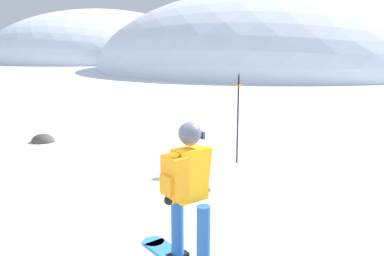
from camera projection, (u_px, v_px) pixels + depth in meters
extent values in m
ellipsoid|color=white|center=(272.00, 69.00, 37.52)|extent=(31.65, 28.49, 13.94)
ellipsoid|color=white|center=(100.00, 60.00, 53.14)|extent=(28.59, 25.73, 12.79)
cylinder|color=blue|center=(153.00, 242.00, 5.29)|extent=(0.28, 0.28, 0.02)
cube|color=black|center=(178.00, 256.00, 4.86)|extent=(0.28, 0.27, 0.06)
cylinder|color=#235699|center=(177.00, 226.00, 4.78)|extent=(0.15, 0.15, 0.82)
cylinder|color=#235699|center=(203.00, 242.00, 4.41)|extent=(0.15, 0.15, 0.82)
cube|color=#F4A314|center=(190.00, 174.00, 4.44)|extent=(0.41, 0.41, 0.58)
cylinder|color=#F4A314|center=(172.00, 178.00, 4.31)|extent=(0.19, 0.20, 0.57)
cylinder|color=#F4A314|center=(206.00, 170.00, 4.58)|extent=(0.19, 0.20, 0.57)
sphere|color=black|center=(169.00, 200.00, 4.38)|extent=(0.11, 0.11, 0.11)
sphere|color=black|center=(205.00, 190.00, 4.68)|extent=(0.11, 0.11, 0.11)
cube|color=orange|center=(175.00, 176.00, 4.32)|extent=(0.32, 0.33, 0.44)
cube|color=orange|center=(167.00, 185.00, 4.28)|extent=(0.18, 0.19, 0.20)
sphere|color=#9E7051|center=(190.00, 136.00, 4.36)|extent=(0.21, 0.21, 0.21)
sphere|color=#4C4C56|center=(190.00, 133.00, 4.35)|extent=(0.25, 0.25, 0.25)
cube|color=navy|center=(199.00, 134.00, 4.43)|extent=(0.14, 0.14, 0.08)
cylinder|color=black|center=(238.00, 121.00, 8.54)|extent=(0.04, 0.04, 1.83)
cylinder|color=orange|center=(239.00, 85.00, 8.39)|extent=(0.20, 0.20, 0.02)
cone|color=black|center=(239.00, 75.00, 8.34)|extent=(0.04, 0.04, 0.08)
ellipsoid|color=#4C4742|center=(43.00, 142.00, 10.52)|extent=(0.61, 0.52, 0.43)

